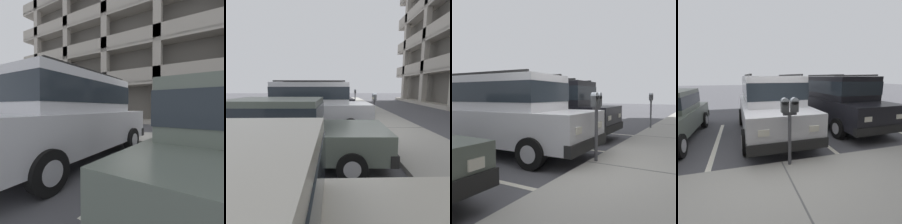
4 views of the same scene
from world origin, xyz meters
TOP-DOWN VIEW (x-y plane):
  - ground_plane at (0.00, 0.00)m, footprint 80.00×80.00m
  - sidewalk at (0.00, 1.30)m, footprint 40.00×2.20m
  - parking_stall_lines at (1.54, -1.40)m, footprint 12.47×4.80m
  - silver_suv at (-0.16, -2.19)m, footprint 2.08×4.81m
  - red_sedan at (-3.02, -2.60)m, footprint 2.15×4.85m
  - dark_hatchback at (3.06, -2.42)m, footprint 1.94×4.53m
  - parking_meter_near at (-0.14, 0.35)m, footprint 0.35×0.12m
  - parking_meter_far at (-6.32, 0.30)m, footprint 0.35×0.12m

SIDE VIEW (x-z plane):
  - ground_plane at x=0.00m, z-range -0.10..0.00m
  - parking_stall_lines at x=1.54m, z-range 0.00..0.01m
  - sidewalk at x=0.00m, z-range 0.00..0.12m
  - dark_hatchback at x=3.06m, z-range 0.05..1.59m
  - silver_suv at x=-0.16m, z-range 0.07..2.11m
  - red_sedan at x=-3.02m, z-range 0.07..2.11m
  - parking_meter_near at x=-0.14m, z-range 0.47..1.90m
  - parking_meter_far at x=-6.32m, z-range 0.48..1.95m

